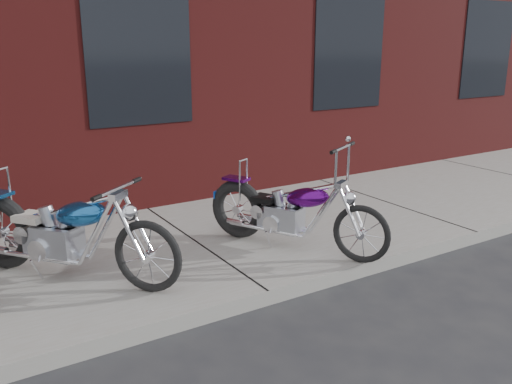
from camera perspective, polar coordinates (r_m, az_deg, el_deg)
ground at (r=5.10m, az=1.30°, el=-11.89°), size 120.00×120.00×0.00m
sidewalk at (r=6.26m, az=-6.30°, el=-5.84°), size 22.00×3.00×0.15m
chopper_purple at (r=5.90m, az=3.73°, el=-2.39°), size 1.08×1.93×1.20m
chopper_blue at (r=5.44m, az=-19.47°, el=-4.41°), size 1.56×1.91×1.03m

